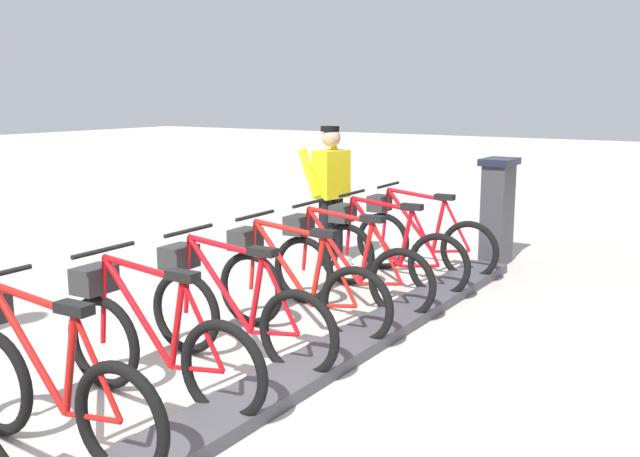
% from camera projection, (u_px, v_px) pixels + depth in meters
% --- Properties ---
extents(ground_plane, '(60.00, 60.00, 0.00)m').
position_uv_depth(ground_plane, '(246.00, 412.00, 4.70)').
color(ground_plane, '#BFB4AA').
extents(dock_rail_base, '(0.44, 9.12, 0.10)m').
position_uv_depth(dock_rail_base, '(245.00, 405.00, 4.70)').
color(dock_rail_base, '#47474C').
rests_on(dock_rail_base, ground).
extents(payment_kiosk, '(0.36, 0.52, 1.28)m').
position_uv_depth(payment_kiosk, '(497.00, 209.00, 8.69)').
color(payment_kiosk, '#38383D').
rests_on(payment_kiosk, ground).
extents(bike_docked_0, '(1.72, 0.54, 1.02)m').
position_uv_depth(bike_docked_0, '(419.00, 237.00, 8.23)').
color(bike_docked_0, black).
rests_on(bike_docked_0, ground).
extents(bike_docked_1, '(1.72, 0.54, 1.02)m').
position_uv_depth(bike_docked_1, '(385.00, 250.00, 7.54)').
color(bike_docked_1, black).
rests_on(bike_docked_1, ground).
extents(bike_docked_2, '(1.72, 0.54, 1.02)m').
position_uv_depth(bike_docked_2, '(344.00, 266.00, 6.85)').
color(bike_docked_2, black).
rests_on(bike_docked_2, ground).
extents(bike_docked_3, '(1.72, 0.54, 1.02)m').
position_uv_depth(bike_docked_3, '(294.00, 285.00, 6.17)').
color(bike_docked_3, black).
rests_on(bike_docked_3, ground).
extents(bike_docked_4, '(1.72, 0.54, 1.02)m').
position_uv_depth(bike_docked_4, '(231.00, 310.00, 5.48)').
color(bike_docked_4, black).
rests_on(bike_docked_4, ground).
extents(bike_docked_5, '(1.72, 0.54, 1.02)m').
position_uv_depth(bike_docked_5, '(151.00, 341.00, 4.79)').
color(bike_docked_5, black).
rests_on(bike_docked_5, ground).
extents(bike_docked_6, '(1.72, 0.54, 1.02)m').
position_uv_depth(bike_docked_6, '(43.00, 382.00, 4.10)').
color(bike_docked_6, black).
rests_on(bike_docked_6, ground).
extents(worker_near_rack, '(0.55, 0.68, 1.66)m').
position_uv_depth(worker_near_rack, '(330.00, 190.00, 8.57)').
color(worker_near_rack, white).
rests_on(worker_near_rack, ground).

